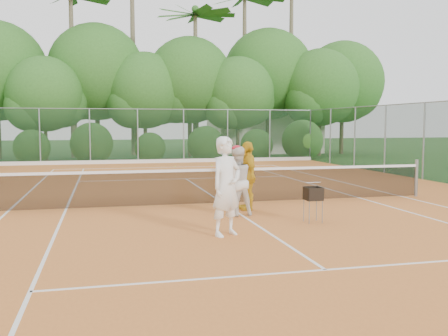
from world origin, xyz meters
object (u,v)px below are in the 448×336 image
at_px(player_center_grp, 236,181).
at_px(player_yellow, 248,176).
at_px(ball_hopper, 313,194).
at_px(player_white, 226,186).

distance_m(player_center_grp, player_yellow, 0.90).
distance_m(player_yellow, ball_hopper, 2.16).
relative_size(player_yellow, ball_hopper, 2.20).
height_order(player_white, player_yellow, player_white).
relative_size(player_center_grp, ball_hopper, 2.13).
distance_m(player_white, player_center_grp, 2.14).
height_order(player_yellow, ball_hopper, player_yellow).
xyz_separation_m(player_center_grp, player_yellow, (0.49, 0.75, 0.04)).
height_order(player_white, ball_hopper, player_white).
bearing_deg(player_yellow, ball_hopper, 27.70).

